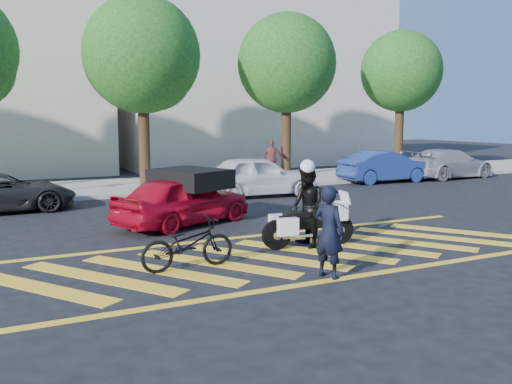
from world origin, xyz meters
name	(u,v)px	position (x,y,z in m)	size (l,w,h in m)	color
ground	(292,254)	(0.00, 0.00, 0.00)	(90.00, 90.00, 0.00)	black
sidewalk	(146,186)	(0.00, 12.00, 0.07)	(60.00, 5.00, 0.15)	#9E998E
crosswalk	(291,254)	(-0.04, 0.00, 0.00)	(12.33, 4.00, 0.01)	yellow
building_right	(251,73)	(9.00, 21.00, 5.50)	(16.00, 8.00, 11.00)	beige
tree_center	(145,59)	(0.13, 12.06, 5.10)	(4.60, 4.60, 7.56)	black
tree_right	(288,67)	(6.63, 12.06, 5.05)	(4.40, 4.40, 7.41)	black
tree_far_right	(402,75)	(13.13, 12.06, 4.94)	(4.00, 4.00, 7.10)	black
officer_bike	(329,232)	(-0.25, -1.73, 0.82)	(0.60, 0.39, 1.64)	black
bicycle	(188,244)	(-2.31, -0.12, 0.47)	(0.63, 1.81, 0.95)	black
police_motorcycle	(307,224)	(0.61, 0.41, 0.52)	(2.16, 0.72, 0.95)	black
officer_moto	(307,207)	(0.59, 0.41, 0.89)	(0.86, 0.67, 1.77)	black
red_convertible	(183,200)	(-1.06, 3.93, 0.66)	(1.57, 3.90, 1.33)	#AF081C
parked_mid_left	(2,193)	(-5.32, 8.22, 0.59)	(1.95, 4.22, 1.17)	black
parked_mid_right	(258,176)	(3.02, 7.80, 0.73)	(1.73, 4.29, 1.46)	silver
parked_right	(385,167)	(9.90, 9.20, 0.69)	(1.45, 4.16, 1.37)	navy
parked_far_right	(449,164)	(13.64, 9.20, 0.68)	(1.91, 4.71, 1.37)	gray
pedestrian_right	(272,159)	(5.64, 11.73, 0.99)	(0.99, 0.41, 1.68)	brown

